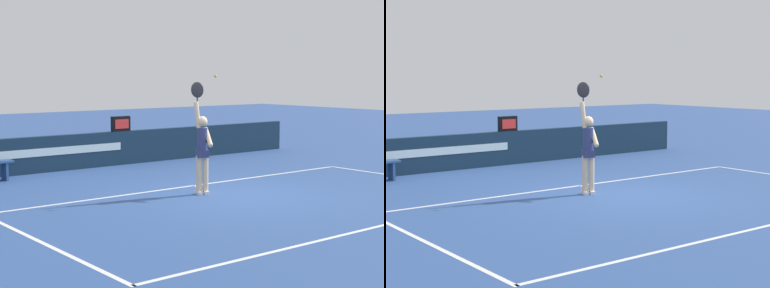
# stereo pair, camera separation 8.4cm
# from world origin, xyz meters

# --- Properties ---
(ground_plane) EXTENTS (60.00, 60.00, 0.00)m
(ground_plane) POSITION_xyz_m (0.00, 0.00, 0.00)
(ground_plane) COLOR #30508E
(court_lines) EXTENTS (10.09, 5.22, 0.00)m
(court_lines) POSITION_xyz_m (0.00, -0.98, 0.00)
(court_lines) COLOR white
(court_lines) RESTS_ON ground
(back_wall) EXTENTS (13.90, 0.21, 0.97)m
(back_wall) POSITION_xyz_m (-0.00, 5.62, 0.48)
(back_wall) COLOR #132B3F
(back_wall) RESTS_ON ground
(speed_display) EXTENTS (0.58, 0.16, 0.43)m
(speed_display) POSITION_xyz_m (0.53, 5.62, 1.18)
(speed_display) COLOR black
(speed_display) RESTS_ON back_wall
(tennis_player) EXTENTS (0.47, 0.47, 2.46)m
(tennis_player) POSITION_xyz_m (-0.50, 0.62, 1.02)
(tennis_player) COLOR beige
(tennis_player) RESTS_ON ground
(tennis_ball) EXTENTS (0.07, 0.07, 0.07)m
(tennis_ball) POSITION_xyz_m (-0.32, 0.39, 2.56)
(tennis_ball) COLOR #D2E238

